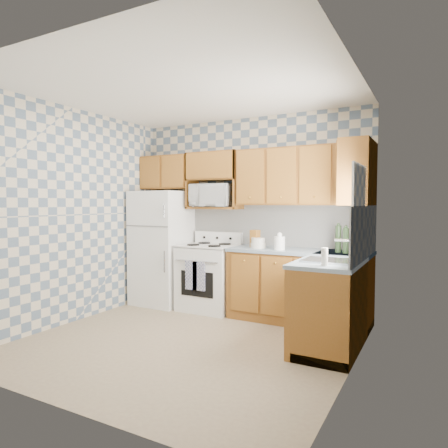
{
  "coord_description": "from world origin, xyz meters",
  "views": [
    {
      "loc": [
        2.36,
        -3.55,
        1.51
      ],
      "look_at": [
        0.05,
        0.75,
        1.25
      ],
      "focal_mm": 32.0,
      "sensor_mm": 36.0,
      "label": 1
    }
  ],
  "objects_px": {
    "electric_kettle": "(280,243)",
    "microwave": "(213,196)",
    "stove_body": "(209,278)",
    "refrigerator": "(162,248)"
  },
  "relations": [
    {
      "from": "electric_kettle",
      "to": "microwave",
      "type": "bearing_deg",
      "value": 166.6
    },
    {
      "from": "stove_body",
      "to": "microwave",
      "type": "relative_size",
      "value": 1.52
    },
    {
      "from": "refrigerator",
      "to": "microwave",
      "type": "bearing_deg",
      "value": 12.46
    },
    {
      "from": "stove_body",
      "to": "electric_kettle",
      "type": "bearing_deg",
      "value": -6.13
    },
    {
      "from": "refrigerator",
      "to": "microwave",
      "type": "height_order",
      "value": "microwave"
    },
    {
      "from": "stove_body",
      "to": "microwave",
      "type": "xyz_separation_m",
      "value": [
        -0.02,
        0.15,
        1.16
      ]
    },
    {
      "from": "refrigerator",
      "to": "stove_body",
      "type": "height_order",
      "value": "refrigerator"
    },
    {
      "from": "refrigerator",
      "to": "electric_kettle",
      "type": "bearing_deg",
      "value": -2.78
    },
    {
      "from": "refrigerator",
      "to": "electric_kettle",
      "type": "xyz_separation_m",
      "value": [
        1.9,
        -0.09,
        0.16
      ]
    },
    {
      "from": "microwave",
      "to": "electric_kettle",
      "type": "xyz_separation_m",
      "value": [
        1.11,
        -0.27,
        -0.61
      ]
    }
  ]
}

